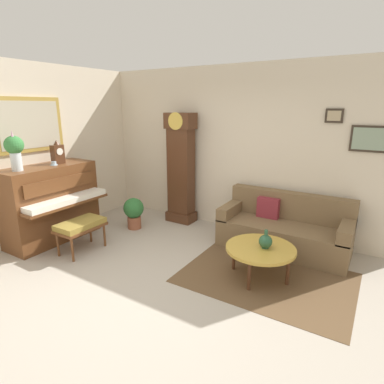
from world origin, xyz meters
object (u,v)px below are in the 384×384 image
Objects in this scene: flower_vase at (14,149)px; teacup at (54,164)px; piano_bench at (81,226)px; potted_plant at (134,211)px; green_jug at (266,241)px; couch at (284,229)px; piano at (51,203)px; mantel_clock at (58,153)px; grandfather_clock at (181,171)px; coffee_table at (261,249)px.

flower_vase reaches higher than teacup.
piano_bench is at bearing 28.11° from flower_vase.
potted_plant is at bearing 52.73° from teacup.
green_jug is 0.43× the size of potted_plant.
couch reaches higher than green_jug.
piano is 0.64m from teacup.
piano reaches higher than green_jug.
flower_vase is at bearing -96.02° from teacup.
flower_vase is (0.00, -0.46, 0.93)m from piano.
mantel_clock is 1.58× the size of green_jug.
flower_vase reaches higher than piano_bench.
coffee_table is at bearing -30.82° from grandfather_clock.
green_jug reaches higher than potted_plant.
teacup is at bearing -154.41° from couch.
potted_plant is at bearing -166.78° from couch.
green_jug is at bearing 15.18° from piano_bench.
green_jug is (2.05, -1.18, -0.46)m from grandfather_clock.
green_jug is (3.35, 0.43, -0.90)m from mantel_clock.
mantel_clock is (-1.30, -1.61, 0.44)m from grandfather_clock.
piano reaches higher than couch.
flower_vase is at bearing -119.70° from grandfather_clock.
potted_plant is (-2.50, 0.42, -0.06)m from coffee_table.
grandfather_clock reaches higher than couch.
couch reaches higher than piano_bench.
piano reaches higher than coffee_table.
piano is 2.06× the size of piano_bench.
mantel_clock is at bearing -172.70° from green_jug.
piano is 3.36m from coffee_table.
coffee_table is at bearing 18.35° from flower_vase.
teacup is (0.06, 0.08, 0.63)m from piano.
couch is 3.28× the size of flower_vase.
teacup is at bearing -170.39° from green_jug.
coffee_table is (3.30, 0.63, -0.24)m from piano.
mantel_clock is 0.69m from flower_vase.
mantel_clock reaches higher than piano.
piano_bench is at bearing -164.77° from coffee_table.
teacup reaches higher than piano_bench.
teacup is 1.53m from potted_plant.
coffee_table is 7.59× the size of teacup.
teacup is (-3.25, -1.56, 0.95)m from couch.
piano is at bearing -169.19° from coffee_table.
piano is 0.78m from piano_bench.
couch is at bearing 26.37° from piano.
grandfather_clock is 2.15m from teacup.
piano reaches higher than piano_bench.
couch is at bearing -5.01° from grandfather_clock.
piano_bench is 3.08m from couch.
piano is 0.76× the size of couch.
potted_plant is (0.05, 1.11, -0.08)m from piano_bench.
piano is 3.71m from couch.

